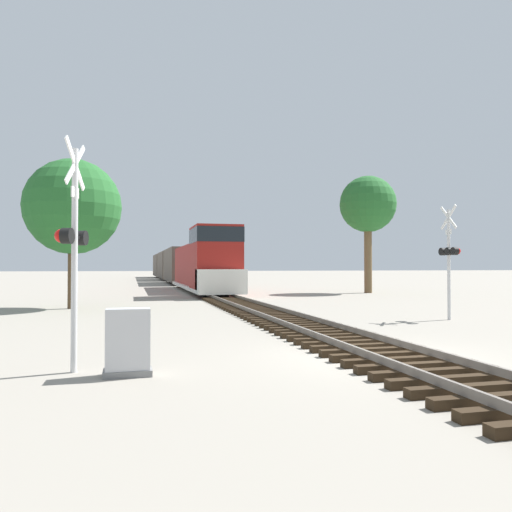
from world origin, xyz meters
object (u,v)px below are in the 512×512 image
object	(u,v)px
tree_far_right	(73,207)
freight_train	(176,266)
crossing_signal_near	(73,242)
relay_cabinet	(128,343)
tree_mid_background	(368,205)
crossing_signal_far	(449,254)

from	to	relation	value
tree_far_right	freight_train	bearing A→B (deg)	77.69
crossing_signal_near	freight_train	bearing A→B (deg)	-170.70
freight_train	relay_cabinet	size ratio (longest dim) A/B	53.90
relay_cabinet	tree_mid_background	bearing A→B (deg)	55.08
crossing_signal_near	relay_cabinet	world-z (taller)	crossing_signal_near
crossing_signal_near	relay_cabinet	xyz separation A→B (m)	(1.03, -0.56, -1.88)
freight_train	tree_far_right	size ratio (longest dim) A/B	9.38
freight_train	tree_mid_background	xyz separation A→B (m)	(12.11, -27.93, 4.59)
tree_far_right	crossing_signal_near	bearing A→B (deg)	-83.74
freight_train	crossing_signal_far	world-z (taller)	freight_train
relay_cabinet	tree_mid_background	size ratio (longest dim) A/B	0.14
freight_train	tree_mid_background	size ratio (longest dim) A/B	7.54
crossing_signal_near	tree_far_right	world-z (taller)	tree_far_right
relay_cabinet	tree_mid_background	world-z (taller)	tree_mid_background
freight_train	tree_mid_background	bearing A→B (deg)	-66.55
crossing_signal_far	freight_train	bearing A→B (deg)	5.18
freight_train	tree_far_right	xyz separation A→B (m)	(-8.15, -37.37, 2.78)
crossing_signal_near	crossing_signal_far	xyz separation A→B (m)	(12.84, 6.45, -0.00)
crossing_signal_near	tree_mid_background	size ratio (longest dim) A/B	0.50
tree_far_right	tree_mid_background	xyz separation A→B (m)	(20.26, 9.44, 1.81)
crossing_signal_near	relay_cabinet	distance (m)	2.22
crossing_signal_near	tree_mid_background	xyz separation A→B (m)	(18.60, 24.60, 4.19)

